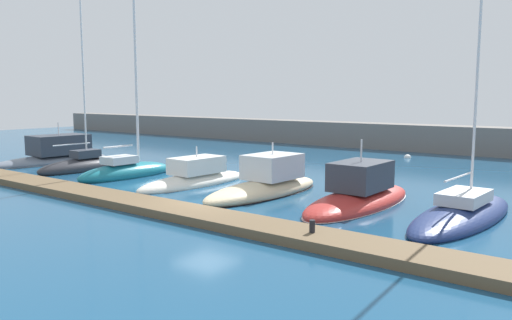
% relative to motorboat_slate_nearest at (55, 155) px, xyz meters
% --- Properties ---
extents(ground_plane, '(120.00, 120.00, 0.00)m').
position_rel_motorboat_slate_nearest_xyz_m(ground_plane, '(20.09, -4.74, -0.56)').
color(ground_plane, navy).
extents(dock_pier, '(43.79, 1.98, 0.35)m').
position_rel_motorboat_slate_nearest_xyz_m(dock_pier, '(20.09, -6.41, -0.38)').
color(dock_pier, brown).
rests_on(dock_pier, ground_plane).
extents(breakwater_seawall, '(108.00, 2.84, 2.41)m').
position_rel_motorboat_slate_nearest_xyz_m(breakwater_seawall, '(20.09, 24.86, 0.65)').
color(breakwater_seawall, slate).
rests_on(breakwater_seawall, ground_plane).
extents(motorboat_slate_nearest, '(3.51, 9.31, 3.41)m').
position_rel_motorboat_slate_nearest_xyz_m(motorboat_slate_nearest, '(0.00, 0.00, 0.00)').
color(motorboat_slate_nearest, slate).
rests_on(motorboat_slate_nearest, ground_plane).
extents(sailboat_charcoal_second, '(1.99, 6.69, 11.63)m').
position_rel_motorboat_slate_nearest_xyz_m(sailboat_charcoal_second, '(5.44, -1.15, -0.22)').
color(sailboat_charcoal_second, '#2D2D33').
rests_on(sailboat_charcoal_second, ground_plane).
extents(sailboat_teal_third, '(2.26, 6.78, 11.53)m').
position_rel_motorboat_slate_nearest_xyz_m(sailboat_teal_third, '(9.95, -1.20, -0.19)').
color(sailboat_teal_third, '#19707F').
rests_on(sailboat_teal_third, ground_plane).
extents(motorboat_ivory_fourth, '(2.58, 8.01, 2.59)m').
position_rel_motorboat_slate_nearest_xyz_m(motorboat_ivory_fourth, '(15.24, -0.47, -0.22)').
color(motorboat_ivory_fourth, silver).
rests_on(motorboat_ivory_fourth, ground_plane).
extents(motorboat_sand_fifth, '(2.89, 8.51, 2.97)m').
position_rel_motorboat_slate_nearest_xyz_m(motorboat_sand_fifth, '(20.21, -0.39, -0.07)').
color(motorboat_sand_fifth, beige).
rests_on(motorboat_sand_fifth, ground_plane).
extents(motorboat_red_sixth, '(2.93, 8.79, 3.48)m').
position_rel_motorboat_slate_nearest_xyz_m(motorboat_red_sixth, '(25.20, 0.16, -0.15)').
color(motorboat_red_sixth, '#B72D28').
rests_on(motorboat_red_sixth, ground_plane).
extents(sailboat_navy_seventh, '(3.05, 9.34, 17.22)m').
position_rel_motorboat_slate_nearest_xyz_m(sailboat_navy_seventh, '(29.78, 0.19, -0.32)').
color(sailboat_navy_seventh, navy).
rests_on(sailboat_navy_seventh, ground_plane).
extents(mooring_buoy_white, '(0.57, 0.57, 0.57)m').
position_rel_motorboat_slate_nearest_xyz_m(mooring_buoy_white, '(20.29, 19.00, -0.56)').
color(mooring_buoy_white, white).
rests_on(mooring_buoy_white, ground_plane).
extents(dock_bollard, '(0.20, 0.20, 0.44)m').
position_rel_motorboat_slate_nearest_xyz_m(dock_bollard, '(26.61, -6.41, 0.02)').
color(dock_bollard, black).
rests_on(dock_bollard, dock_pier).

